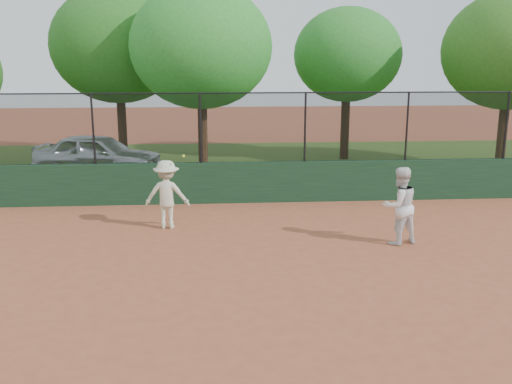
{
  "coord_description": "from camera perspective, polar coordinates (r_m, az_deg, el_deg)",
  "views": [
    {
      "loc": [
        -0.12,
        -10.23,
        4.13
      ],
      "look_at": [
        0.8,
        2.2,
        1.2
      ],
      "focal_mm": 40.0,
      "sensor_mm": 36.0,
      "label": 1
    }
  ],
  "objects": [
    {
      "name": "tree_3",
      "position": [
        24.02,
        9.14,
        13.36
      ],
      "size": [
        4.39,
        3.99,
        6.17
      ],
      "color": "#372412",
      "rests_on": "ground"
    },
    {
      "name": "ground",
      "position": [
        11.03,
        -3.34,
        -8.78
      ],
      "size": [
        80.0,
        80.0,
        0.0
      ],
      "primitive_type": "plane",
      "color": "#A85436",
      "rests_on": "ground"
    },
    {
      "name": "parked_car",
      "position": [
        21.12,
        -15.49,
        3.59
      ],
      "size": [
        4.79,
        2.71,
        1.54
      ],
      "primitive_type": "imported",
      "rotation": [
        0.0,
        0.0,
        1.36
      ],
      "color": "#B5BBC0",
      "rests_on": "ground"
    },
    {
      "name": "tree_1",
      "position": [
        23.76,
        -13.64,
        14.06
      ],
      "size": [
        5.25,
        4.77,
        6.9
      ],
      "color": "#482D19",
      "rests_on": "ground"
    },
    {
      "name": "back_wall",
      "position": [
        16.61,
        -3.72,
        0.93
      ],
      "size": [
        26.0,
        0.2,
        1.2
      ],
      "primitive_type": "cube",
      "color": "#1B3C22",
      "rests_on": "ground"
    },
    {
      "name": "player_main",
      "position": [
        14.22,
        -8.9,
        -0.26
      ],
      "size": [
        1.15,
        0.73,
        1.9
      ],
      "color": "beige",
      "rests_on": "ground"
    },
    {
      "name": "fence_assembly",
      "position": [
        16.34,
        -3.91,
        6.54
      ],
      "size": [
        26.0,
        0.06,
        2.0
      ],
      "color": "black",
      "rests_on": "back_wall"
    },
    {
      "name": "tree_4",
      "position": [
        23.48,
        24.09,
        12.75
      ],
      "size": [
        5.0,
        4.54,
        6.56
      ],
      "color": "#422C17",
      "rests_on": "ground"
    },
    {
      "name": "grass_strip",
      "position": [
        22.61,
        -3.87,
        2.68
      ],
      "size": [
        36.0,
        12.0,
        0.01
      ],
      "primitive_type": "cube",
      "color": "#2E4B17",
      "rests_on": "ground"
    },
    {
      "name": "tree_2",
      "position": [
        20.91,
        -5.53,
        14.24
      ],
      "size": [
        5.09,
        4.62,
        6.73
      ],
      "color": "#482C1A",
      "rests_on": "ground"
    },
    {
      "name": "player_second",
      "position": [
        13.25,
        14.15,
        -1.34
      ],
      "size": [
        1.02,
        0.9,
        1.78
      ],
      "primitive_type": "imported",
      "rotation": [
        0.0,
        0.0,
        3.44
      ],
      "color": "white",
      "rests_on": "ground"
    }
  ]
}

